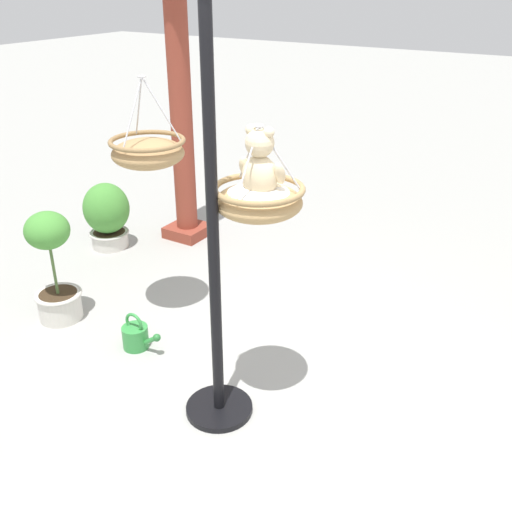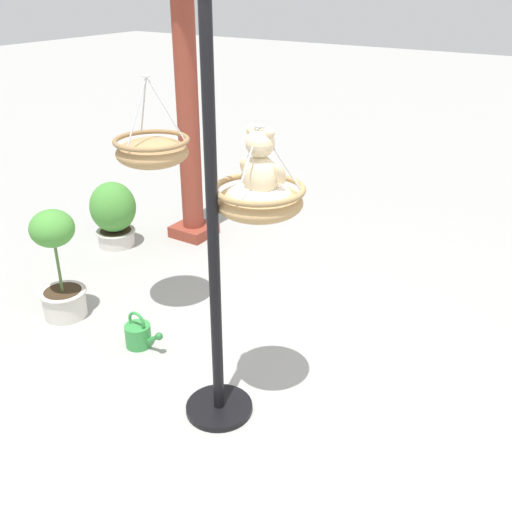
{
  "view_description": "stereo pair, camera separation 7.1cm",
  "coord_description": "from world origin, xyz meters",
  "px_view_note": "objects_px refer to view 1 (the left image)",
  "views": [
    {
      "loc": [
        1.56,
        -2.52,
        2.61
      ],
      "look_at": [
        -0.03,
        0.07,
        1.13
      ],
      "focal_mm": 40.7,
      "sensor_mm": 36.0,
      "label": 1
    },
    {
      "loc": [
        1.62,
        -2.48,
        2.61
      ],
      "look_at": [
        -0.03,
        0.07,
        1.13
      ],
      "focal_mm": 40.7,
      "sensor_mm": 36.0,
      "label": 2
    }
  ],
  "objects_px": {
    "teddy_bear": "(261,168)",
    "watering_can": "(136,336)",
    "greenhouse_pillar_left": "(181,115)",
    "display_pole_central": "(216,303)",
    "hanging_basket_with_teddy": "(259,199)",
    "potted_plant_bushy_green": "(107,215)",
    "hanging_basket_left_high": "(148,151)",
    "potted_plant_tall_leafy": "(53,268)"
  },
  "relations": [
    {
      "from": "teddy_bear",
      "to": "hanging_basket_left_high",
      "type": "xyz_separation_m",
      "value": [
        -1.3,
        0.51,
        -0.22
      ]
    },
    {
      "from": "potted_plant_bushy_green",
      "to": "hanging_basket_left_high",
      "type": "bearing_deg",
      "value": -29.28
    },
    {
      "from": "display_pole_central",
      "to": "hanging_basket_left_high",
      "type": "distance_m",
      "value": 1.5
    },
    {
      "from": "greenhouse_pillar_left",
      "to": "watering_can",
      "type": "bearing_deg",
      "value": -63.01
    },
    {
      "from": "potted_plant_tall_leafy",
      "to": "hanging_basket_left_high",
      "type": "bearing_deg",
      "value": 39.61
    },
    {
      "from": "display_pole_central",
      "to": "potted_plant_tall_leafy",
      "type": "xyz_separation_m",
      "value": [
        -1.79,
        0.25,
        -0.36
      ]
    },
    {
      "from": "hanging_basket_with_teddy",
      "to": "watering_can",
      "type": "xyz_separation_m",
      "value": [
        -1.11,
        0.01,
        -1.34
      ]
    },
    {
      "from": "display_pole_central",
      "to": "hanging_basket_left_high",
      "type": "height_order",
      "value": "display_pole_central"
    },
    {
      "from": "teddy_bear",
      "to": "potted_plant_tall_leafy",
      "type": "xyz_separation_m",
      "value": [
        -1.94,
        -0.02,
        -1.15
      ]
    },
    {
      "from": "hanging_basket_with_teddy",
      "to": "hanging_basket_left_high",
      "type": "distance_m",
      "value": 1.41
    },
    {
      "from": "greenhouse_pillar_left",
      "to": "hanging_basket_left_high",
      "type": "bearing_deg",
      "value": -60.79
    },
    {
      "from": "display_pole_central",
      "to": "hanging_basket_with_teddy",
      "type": "relative_size",
      "value": 4.82
    },
    {
      "from": "greenhouse_pillar_left",
      "to": "watering_can",
      "type": "distance_m",
      "value": 2.45
    },
    {
      "from": "display_pole_central",
      "to": "greenhouse_pillar_left",
      "type": "relative_size",
      "value": 0.95
    },
    {
      "from": "teddy_bear",
      "to": "potted_plant_bushy_green",
      "type": "relative_size",
      "value": 0.61
    },
    {
      "from": "watering_can",
      "to": "potted_plant_bushy_green",
      "type": "bearing_deg",
      "value": 140.18
    },
    {
      "from": "potted_plant_tall_leafy",
      "to": "potted_plant_bushy_green",
      "type": "bearing_deg",
      "value": 117.86
    },
    {
      "from": "hanging_basket_with_teddy",
      "to": "greenhouse_pillar_left",
      "type": "distance_m",
      "value": 2.81
    },
    {
      "from": "display_pole_central",
      "to": "potted_plant_tall_leafy",
      "type": "bearing_deg",
      "value": 171.93
    },
    {
      "from": "teddy_bear",
      "to": "hanging_basket_left_high",
      "type": "height_order",
      "value": "hanging_basket_left_high"
    },
    {
      "from": "hanging_basket_left_high",
      "to": "watering_can",
      "type": "height_order",
      "value": "hanging_basket_left_high"
    },
    {
      "from": "hanging_basket_with_teddy",
      "to": "potted_plant_bushy_green",
      "type": "xyz_separation_m",
      "value": [
        -2.6,
        1.26,
        -1.08
      ]
    },
    {
      "from": "hanging_basket_with_teddy",
      "to": "teddy_bear",
      "type": "xyz_separation_m",
      "value": [
        -0.0,
        0.02,
        0.18
      ]
    },
    {
      "from": "hanging_basket_left_high",
      "to": "potted_plant_bushy_green",
      "type": "relative_size",
      "value": 0.97
    },
    {
      "from": "teddy_bear",
      "to": "potted_plant_tall_leafy",
      "type": "height_order",
      "value": "teddy_bear"
    },
    {
      "from": "hanging_basket_left_high",
      "to": "teddy_bear",
      "type": "bearing_deg",
      "value": -21.37
    },
    {
      "from": "greenhouse_pillar_left",
      "to": "potted_plant_tall_leafy",
      "type": "height_order",
      "value": "greenhouse_pillar_left"
    },
    {
      "from": "teddy_bear",
      "to": "watering_can",
      "type": "relative_size",
      "value": 1.21
    },
    {
      "from": "hanging_basket_left_high",
      "to": "greenhouse_pillar_left",
      "type": "distance_m",
      "value": 1.58
    },
    {
      "from": "hanging_basket_with_teddy",
      "to": "potted_plant_bushy_green",
      "type": "height_order",
      "value": "hanging_basket_with_teddy"
    },
    {
      "from": "potted_plant_tall_leafy",
      "to": "greenhouse_pillar_left",
      "type": "bearing_deg",
      "value": 93.95
    },
    {
      "from": "display_pole_central",
      "to": "greenhouse_pillar_left",
      "type": "bearing_deg",
      "value": 131.69
    },
    {
      "from": "potted_plant_tall_leafy",
      "to": "watering_can",
      "type": "xyz_separation_m",
      "value": [
        0.83,
        0.01,
        -0.37
      ]
    },
    {
      "from": "display_pole_central",
      "to": "potted_plant_tall_leafy",
      "type": "relative_size",
      "value": 2.74
    },
    {
      "from": "hanging_basket_with_teddy",
      "to": "potted_plant_tall_leafy",
      "type": "height_order",
      "value": "hanging_basket_with_teddy"
    },
    {
      "from": "hanging_basket_left_high",
      "to": "potted_plant_tall_leafy",
      "type": "xyz_separation_m",
      "value": [
        -0.64,
        -0.53,
        -0.93
      ]
    },
    {
      "from": "display_pole_central",
      "to": "greenhouse_pillar_left",
      "type": "distance_m",
      "value": 2.93
    },
    {
      "from": "display_pole_central",
      "to": "greenhouse_pillar_left",
      "type": "xyz_separation_m",
      "value": [
        -1.92,
        2.15,
        0.49
      ]
    },
    {
      "from": "teddy_bear",
      "to": "watering_can",
      "type": "bearing_deg",
      "value": -179.5
    },
    {
      "from": "display_pole_central",
      "to": "potted_plant_tall_leafy",
      "type": "height_order",
      "value": "display_pole_central"
    },
    {
      "from": "teddy_bear",
      "to": "watering_can",
      "type": "xyz_separation_m",
      "value": [
        -1.11,
        -0.01,
        -1.52
      ]
    },
    {
      "from": "teddy_bear",
      "to": "hanging_basket_left_high",
      "type": "bearing_deg",
      "value": 158.63
    }
  ]
}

